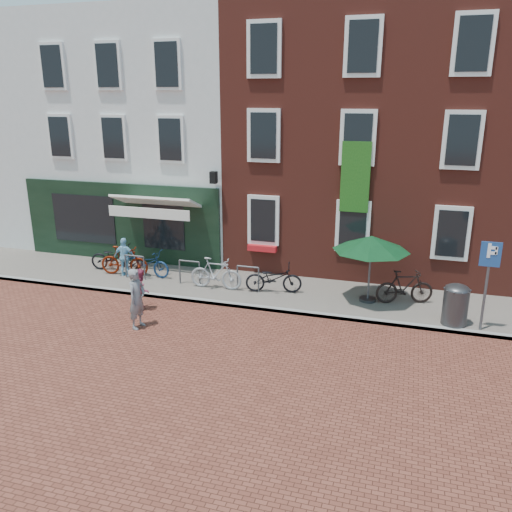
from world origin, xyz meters
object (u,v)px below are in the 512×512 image
(litter_bin, at_px, (456,302))
(bicycle_0, at_px, (115,258))
(parasol, at_px, (372,241))
(bicycle_2, at_px, (147,263))
(bicycle_3, at_px, (216,273))
(boy, at_px, (141,289))
(bicycle_5, at_px, (405,287))
(parking_sign, at_px, (488,271))
(bicycle_4, at_px, (274,278))
(cafe_person, at_px, (125,257))
(bicycle_1, at_px, (124,261))
(woman, at_px, (137,299))

(litter_bin, relative_size, bicycle_0, 0.69)
(litter_bin, height_order, parasol, parasol)
(bicycle_2, height_order, bicycle_3, bicycle_3)
(litter_bin, xyz_separation_m, boy, (-8.72, -1.31, -0.10))
(litter_bin, bearing_deg, bicycle_5, 139.64)
(parking_sign, relative_size, boy, 1.93)
(bicycle_4, bearing_deg, cafe_person, 76.78)
(bicycle_0, xyz_separation_m, bicycle_1, (0.59, -0.38, 0.05))
(bicycle_0, relative_size, bicycle_5, 1.03)
(bicycle_3, bearing_deg, litter_bin, -96.54)
(parking_sign, xyz_separation_m, parasol, (-3.05, 1.20, 0.24))
(woman, relative_size, boy, 1.33)
(cafe_person, bearing_deg, bicycle_4, 178.60)
(bicycle_2, bearing_deg, litter_bin, -90.98)
(bicycle_2, bearing_deg, bicycle_4, -87.37)
(litter_bin, bearing_deg, parking_sign, -14.79)
(bicycle_5, bearing_deg, litter_bin, -148.54)
(parasol, xyz_separation_m, bicycle_2, (-7.48, 0.12, -1.43))
(bicycle_0, height_order, bicycle_4, same)
(parking_sign, relative_size, bicycle_2, 1.37)
(cafe_person, xyz_separation_m, bicycle_4, (5.27, -0.04, -0.21))
(litter_bin, distance_m, parking_sign, 1.23)
(parking_sign, distance_m, bicycle_4, 6.18)
(litter_bin, distance_m, bicycle_1, 10.68)
(litter_bin, bearing_deg, cafe_person, 174.86)
(litter_bin, relative_size, woman, 0.73)
(bicycle_2, bearing_deg, bicycle_1, 106.93)
(cafe_person, bearing_deg, bicycle_0, -33.86)
(litter_bin, xyz_separation_m, cafe_person, (-10.57, 0.95, 0.04))
(bicycle_2, bearing_deg, cafe_person, 111.72)
(bicycle_4, bearing_deg, boy, 110.23)
(parasol, height_order, bicycle_5, parasol)
(woman, distance_m, bicycle_0, 4.87)
(litter_bin, bearing_deg, bicycle_4, 170.28)
(bicycle_1, bearing_deg, bicycle_4, -96.78)
(woman, bearing_deg, litter_bin, -68.24)
(bicycle_4, bearing_deg, bicycle_3, 84.20)
(litter_bin, relative_size, bicycle_5, 0.71)
(woman, relative_size, bicycle_4, 0.95)
(bicycle_2, bearing_deg, bicycle_5, -84.38)
(bicycle_2, xyz_separation_m, bicycle_4, (4.57, -0.24, 0.00))
(bicycle_1, bearing_deg, bicycle_2, -84.55)
(parasol, bearing_deg, bicycle_2, 179.05)
(bicycle_1, bearing_deg, bicycle_3, -101.02)
(parasol, distance_m, bicycle_1, 8.36)
(parasol, bearing_deg, bicycle_5, 6.29)
(parking_sign, xyz_separation_m, bicycle_0, (-11.89, 1.55, -1.19))
(parking_sign, relative_size, bicycle_5, 1.42)
(bicycle_4, bearing_deg, bicycle_1, 76.26)
(parking_sign, bearing_deg, bicycle_3, 173.74)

